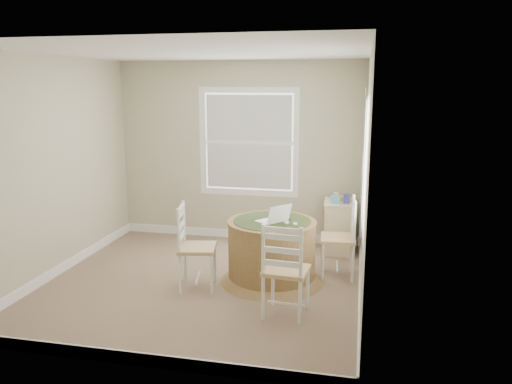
% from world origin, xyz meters
% --- Properties ---
extents(room, '(3.64, 3.64, 2.64)m').
position_xyz_m(room, '(0.17, 0.16, 1.30)').
color(room, '#94765E').
rests_on(room, ground).
extents(round_table, '(1.21, 1.21, 0.74)m').
position_xyz_m(round_table, '(0.78, 0.22, 0.40)').
color(round_table, olive).
rests_on(round_table, ground).
extents(chair_left, '(0.48, 0.49, 0.95)m').
position_xyz_m(chair_left, '(-0.01, -0.14, 0.47)').
color(chair_left, white).
rests_on(chair_left, ground).
extents(chair_near, '(0.46, 0.44, 0.95)m').
position_xyz_m(chair_near, '(1.07, -0.62, 0.47)').
color(chair_near, white).
rests_on(chair_near, ground).
extents(chair_right, '(0.43, 0.44, 0.95)m').
position_xyz_m(chair_right, '(1.52, 0.54, 0.47)').
color(chair_right, white).
rests_on(chair_right, ground).
extents(laptop, '(0.42, 0.42, 0.22)m').
position_xyz_m(laptop, '(0.80, 0.18, 0.76)').
color(laptop, white).
rests_on(laptop, round_table).
extents(mouse, '(0.08, 0.10, 0.03)m').
position_xyz_m(mouse, '(0.95, 0.15, 0.74)').
color(mouse, white).
rests_on(mouse, round_table).
extents(phone, '(0.07, 0.10, 0.02)m').
position_xyz_m(phone, '(1.06, 0.14, 0.73)').
color(phone, '#B7BABF').
rests_on(phone, round_table).
extents(keys, '(0.07, 0.06, 0.02)m').
position_xyz_m(keys, '(0.95, 0.30, 0.74)').
color(keys, black).
rests_on(keys, round_table).
extents(corner_chest, '(0.42, 0.56, 0.71)m').
position_xyz_m(corner_chest, '(1.48, 1.46, 0.36)').
color(corner_chest, '#FAE6BB').
rests_on(corner_chest, ground).
extents(tissue_box, '(0.13, 0.13, 0.10)m').
position_xyz_m(tissue_box, '(1.43, 1.34, 0.76)').
color(tissue_box, '#5B9CD1').
rests_on(tissue_box, corner_chest).
extents(box_yellow, '(0.15, 0.11, 0.06)m').
position_xyz_m(box_yellow, '(1.55, 1.52, 0.74)').
color(box_yellow, gold).
rests_on(box_yellow, corner_chest).
extents(box_blue, '(0.08, 0.08, 0.12)m').
position_xyz_m(box_blue, '(1.57, 1.38, 0.77)').
color(box_blue, '#3A37A7').
rests_on(box_blue, corner_chest).
extents(cup_cream, '(0.07, 0.07, 0.09)m').
position_xyz_m(cup_cream, '(1.44, 1.59, 0.76)').
color(cup_cream, beige).
rests_on(cup_cream, corner_chest).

